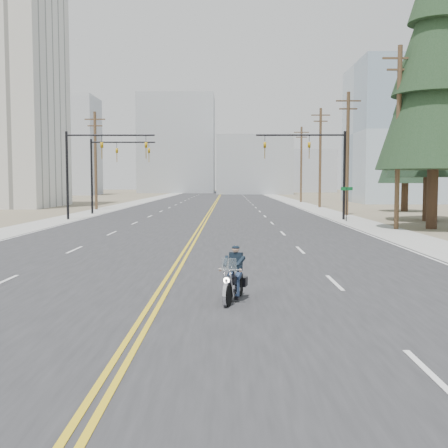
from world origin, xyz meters
The scene contains 25 objects.
ground_plane centered at (0.00, 0.00, 0.00)m, with size 400.00×400.00×0.00m, color #776D56.
road centered at (0.00, 70.00, 0.01)m, with size 20.00×200.00×0.01m, color #303033.
sidewalk_left centered at (-11.50, 70.00, 0.01)m, with size 3.00×200.00×0.01m, color #A5A5A0.
sidewalk_right centered at (11.50, 70.00, 0.01)m, with size 3.00×200.00×0.01m, color #A5A5A0.
traffic_mast_left centered at (-8.98, 32.00, 4.94)m, with size 7.10×0.26×7.00m.
traffic_mast_right centered at (8.98, 32.00, 4.94)m, with size 7.10×0.26×7.00m.
traffic_mast_far centered at (-9.31, 40.00, 4.87)m, with size 6.10×0.26×7.00m.
street_sign centered at (10.80, 30.00, 1.80)m, with size 0.90×0.06×2.62m.
utility_pole_b centered at (12.50, 23.00, 5.98)m, with size 2.20×0.30×11.50m.
utility_pole_c centered at (12.50, 38.00, 5.73)m, with size 2.20×0.30×11.00m.
utility_pole_d centered at (12.50, 53.00, 5.98)m, with size 2.20×0.30×11.50m.
utility_pole_e centered at (12.50, 70.00, 5.73)m, with size 2.20×0.30×11.00m.
utility_pole_left centered at (-12.50, 48.00, 5.48)m, with size 2.20×0.30×10.50m.
glass_building centered at (32.00, 70.00, 10.00)m, with size 24.00×16.00×20.00m, color #9EB5CC.
haze_bldg_a centered at (-35.00, 115.00, 11.00)m, with size 14.00×12.00×22.00m, color #B7BCC6.
haze_bldg_b centered at (8.00, 125.00, 7.00)m, with size 18.00×14.00×14.00m, color #ADB2B7.
haze_bldg_c centered at (40.00, 110.00, 9.00)m, with size 16.00×12.00×18.00m, color #B7BCC6.
haze_bldg_d centered at (-12.00, 140.00, 13.00)m, with size 20.00×15.00×26.00m, color #ADB2B7.
haze_bldg_e centered at (25.00, 150.00, 6.00)m, with size 14.00×14.00×12.00m, color #B7BCC6.
haze_bldg_f centered at (-50.00, 130.00, 8.00)m, with size 12.00×12.00×16.00m, color #ADB2B7.
motorcyclist centered at (1.95, 1.46, 0.71)m, with size 0.77×1.81×1.41m, color black, non-canonical shape.
conifer_near centered at (14.92, 23.52, 10.97)m, with size 7.22×7.22×19.11m.
conifer_mid centered at (17.16, 30.67, 9.70)m, with size 6.34×6.34×16.91m.
conifer_tall centered at (17.66, 32.00, 10.77)m, with size 6.75×6.75×18.76m.
conifer_far centered at (19.82, 44.75, 8.26)m, with size 5.38×5.38×14.40m.
Camera 1 is at (1.81, -12.62, 3.05)m, focal length 45.00 mm.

